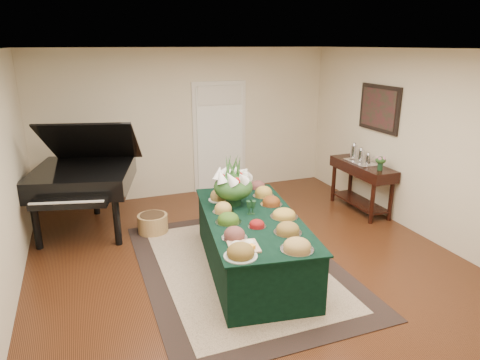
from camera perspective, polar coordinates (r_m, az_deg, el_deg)
name	(u,v)px	position (r m, az deg, el deg)	size (l,w,h in m)	color
ground	(248,262)	(5.76, 1.08, -10.86)	(6.00, 6.00, 0.00)	black
area_rug	(240,266)	(5.64, -0.02, -11.42)	(2.44, 3.41, 0.01)	black
kitchen_doorway	(220,139)	(8.24, -2.71, 5.55)	(1.05, 0.07, 2.10)	silver
buffet_table	(252,243)	(5.44, 1.59, -8.37)	(1.46, 2.50, 0.72)	black
food_platters	(257,217)	(5.15, 2.22, -4.97)	(1.30, 2.27, 0.12)	silver
cutting_board	(243,244)	(4.52, 0.45, -8.49)	(0.36, 0.36, 0.10)	tan
green_goblets	(251,207)	(5.33, 1.47, -3.67)	(0.12, 0.08, 0.18)	#15351D
floral_centerpiece	(233,182)	(5.57, -0.91, -0.27)	(0.53, 0.53, 0.53)	#15351D
grand_piano	(83,176)	(6.80, -20.17, 0.44)	(1.82, 1.94, 1.73)	black
wicker_basket	(153,224)	(6.68, -11.54, -5.72)	(0.45, 0.45, 0.28)	olive
mahogany_sideboard	(362,174)	(7.52, 15.96, 0.75)	(0.45, 1.32, 0.84)	black
tea_service	(360,155)	(7.51, 15.74, 3.19)	(0.34, 0.58, 0.30)	silver
pink_bouquet	(381,161)	(7.10, 18.25, 2.47)	(0.19, 0.19, 0.24)	#15351D
wall_painting	(379,108)	(7.43, 18.07, 9.07)	(0.05, 0.95, 0.75)	black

